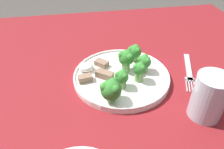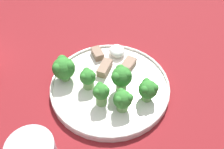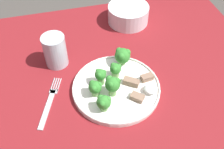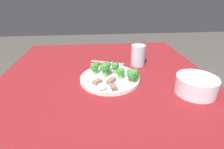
{
  "view_description": "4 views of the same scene",
  "coord_description": "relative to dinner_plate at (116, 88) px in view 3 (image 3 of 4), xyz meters",
  "views": [
    {
      "loc": [
        0.13,
        0.48,
        1.13
      ],
      "look_at": [
        0.05,
        0.03,
        0.79
      ],
      "focal_mm": 35.0,
      "sensor_mm": 36.0,
      "label": 1
    },
    {
      "loc": [
        -0.33,
        0.11,
        1.21
      ],
      "look_at": [
        0.02,
        0.02,
        0.81
      ],
      "focal_mm": 42.0,
      "sensor_mm": 36.0,
      "label": 2
    },
    {
      "loc": [
        -0.11,
        -0.45,
        1.37
      ],
      "look_at": [
        0.01,
        0.03,
        0.82
      ],
      "focal_mm": 42.0,
      "sensor_mm": 36.0,
      "label": 3
    },
    {
      "loc": [
        0.7,
        -0.03,
        1.13
      ],
      "look_at": [
        0.02,
        0.03,
        0.79
      ],
      "focal_mm": 28.0,
      "sensor_mm": 36.0,
      "label": 4
    }
  ],
  "objects": [
    {
      "name": "table",
      "position": [
        -0.02,
        -0.02,
        -0.12
      ],
      "size": [
        1.07,
        0.96,
        0.76
      ],
      "color": "maroon",
      "rests_on": "ground_plane"
    },
    {
      "name": "broccoli_floret_center_back",
      "position": [
        -0.05,
        -0.07,
        0.03
      ],
      "size": [
        0.04,
        0.04,
        0.05
      ],
      "color": "#709E56",
      "rests_on": "dinner_plate"
    },
    {
      "name": "drinking_glass",
      "position": [
        -0.16,
        0.16,
        0.04
      ],
      "size": [
        0.07,
        0.07,
        0.11
      ],
      "color": "#B2C1CC",
      "rests_on": "table"
    },
    {
      "name": "cream_bowl",
      "position": [
        0.13,
        0.32,
        0.02
      ],
      "size": [
        0.15,
        0.15,
        0.07
      ],
      "color": "silver",
      "rests_on": "table"
    },
    {
      "name": "dinner_plate",
      "position": [
        0.0,
        0.0,
        0.0
      ],
      "size": [
        0.26,
        0.26,
        0.02
      ],
      "color": "white",
      "rests_on": "table"
    },
    {
      "name": "meat_slice_middle_slice",
      "position": [
        0.05,
        0.0,
        0.01
      ],
      "size": [
        0.05,
        0.04,
        0.02
      ],
      "color": "#846651",
      "rests_on": "dinner_plate"
    },
    {
      "name": "sauce_dollop",
      "position": [
        0.09,
        -0.04,
        0.01
      ],
      "size": [
        0.04,
        0.04,
        0.02
      ],
      "color": "white",
      "rests_on": "dinner_plate"
    },
    {
      "name": "fork",
      "position": [
        -0.2,
        -0.0,
        -0.01
      ],
      "size": [
        0.08,
        0.18,
        0.0
      ],
      "color": "#B2B2B7",
      "rests_on": "table"
    },
    {
      "name": "broccoli_floret_back_left",
      "position": [
        -0.06,
        -0.01,
        0.03
      ],
      "size": [
        0.04,
        0.04,
        0.05
      ],
      "color": "#709E56",
      "rests_on": "dinner_plate"
    },
    {
      "name": "broccoli_floret_front_left",
      "position": [
        0.01,
        0.05,
        0.03
      ],
      "size": [
        0.03,
        0.03,
        0.05
      ],
      "color": "#709E56",
      "rests_on": "dinner_plate"
    },
    {
      "name": "broccoli_floret_mid_cluster",
      "position": [
        0.04,
        0.09,
        0.04
      ],
      "size": [
        0.05,
        0.05,
        0.06
      ],
      "color": "#709E56",
      "rests_on": "dinner_plate"
    },
    {
      "name": "meat_slice_rear_slice",
      "position": [
        0.05,
        -0.06,
        0.01
      ],
      "size": [
        0.04,
        0.04,
        0.02
      ],
      "color": "#846651",
      "rests_on": "dinner_plate"
    },
    {
      "name": "broccoli_floret_near_rim_left",
      "position": [
        -0.02,
        -0.02,
        0.04
      ],
      "size": [
        0.04,
        0.04,
        0.06
      ],
      "color": "#709E56",
      "rests_on": "dinner_plate"
    },
    {
      "name": "meat_slice_front_slice",
      "position": [
        0.1,
        0.01,
        0.01
      ],
      "size": [
        0.04,
        0.03,
        0.02
      ],
      "color": "#846651",
      "rests_on": "dinner_plate"
    },
    {
      "name": "broccoli_floret_center_left",
      "position": [
        -0.04,
        0.03,
        0.04
      ],
      "size": [
        0.03,
        0.03,
        0.05
      ],
      "color": "#709E56",
      "rests_on": "dinner_plate"
    }
  ]
}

